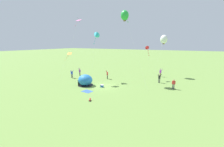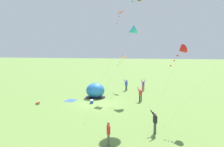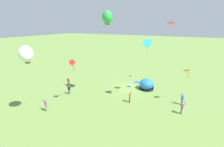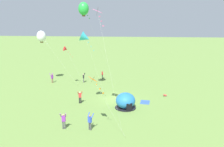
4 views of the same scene
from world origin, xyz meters
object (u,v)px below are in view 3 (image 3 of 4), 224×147
Objects in this scene: kite_red at (72,63)px; person_flying_kite at (69,89)px; person_near_tent at (182,99)px; kite_white at (26,54)px; person_arms_raised at (130,97)px; kite_orange at (187,71)px; kite_cyan at (147,44)px; person_strolling at (68,81)px; kite_green at (107,17)px; person_far_back at (46,105)px; kite_pink at (172,25)px; cooler_box at (129,86)px; popup_tent at (146,84)px; toddler_crawling at (131,76)px; person_watching_sky at (182,108)px.

person_flying_kite is at bearing -32.89° from kite_red.
kite_white is (17.43, 12.76, 7.75)m from person_near_tent.
person_arms_raised is 9.51m from kite_orange.
person_strolling is at bearing 2.11° from kite_cyan.
person_flying_kite is 6.96m from kite_red.
kite_orange is at bearing -161.55° from kite_green.
person_far_back is at bearing 34.11° from kite_orange.
kite_orange is at bearing -91.42° from person_near_tent.
kite_white is at bearing 90.29° from person_far_back.
kite_pink reaches higher than kite_orange.
cooler_box is at bearing -12.45° from kite_orange.
popup_tent is 18.17m from person_far_back.
kite_red is at bearing 63.33° from cooler_box.
toddler_crawling is at bearing -129.53° from person_strolling.
kite_white is 12.02m from kite_green.
toddler_crawling is 15.85m from person_flying_kite.
person_far_back is at bearing 53.44° from kite_green.
person_flying_kite is 15.63m from kite_cyan.
person_strolling is at bearing -65.78° from person_far_back.
kite_cyan is (-12.69, -3.69, 8.36)m from person_flying_kite.
kite_pink is at bearing -137.53° from kite_white.
kite_cyan is at bearing 133.39° from cooler_box.
cooler_box is 0.05× the size of kite_pink.
person_watching_sky is 1.00× the size of person_far_back.
kite_orange is (-12.08, 8.54, 5.17)m from toddler_crawling.
kite_red is 0.72× the size of kite_cyan.
kite_green is 1.10× the size of kite_pink.
kite_orange is at bearing 144.75° from toddler_crawling.
person_flying_kite is 0.32× the size of kite_orange.
kite_red is at bearing 140.54° from person_strolling.
kite_cyan is (-4.24, 4.49, 9.14)m from cooler_box.
person_far_back is 17.27m from kite_cyan.
person_arms_raised reaches higher than toddler_crawling.
person_flying_kite reaches higher than toddler_crawling.
kite_green is at bearing -121.85° from kite_white.
person_watching_sky is at bearing 168.91° from kite_cyan.
kite_orange is (-9.97, 2.20, 5.13)m from cooler_box.
person_arms_raised is 10.45m from kite_red.
kite_white is at bearing 37.43° from kite_orange.
person_watching_sky is 1.10× the size of person_strolling.
person_near_tent is at bearing -157.55° from person_arms_raised.
person_watching_sky and person_far_back have the same top height.
kite_cyan is 4.46m from kite_pink.
person_near_tent is at bearing -87.43° from person_watching_sky.
kite_white reaches higher than kite_orange.
person_strolling is at bearing 7.60° from kite_orange.
toddler_crawling is 0.05× the size of kite_cyan.
person_strolling is (3.07, -3.11, -0.03)m from person_flying_kite.
kite_orange is (-11.54, -3.85, -7.79)m from kite_green.
cooler_box is 0.31× the size of person_near_tent.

